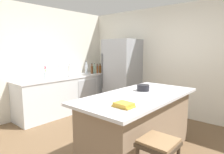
{
  "coord_description": "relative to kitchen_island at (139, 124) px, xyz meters",
  "views": [
    {
      "loc": [
        1.94,
        -2.18,
        1.6
      ],
      "look_at": [
        -0.74,
        0.9,
        1.0
      ],
      "focal_mm": 31.01,
      "sensor_mm": 36.0,
      "label": 1
    }
  ],
  "objects": [
    {
      "name": "mixing_bowl",
      "position": [
        -0.1,
        0.27,
        0.5
      ],
      "size": [
        0.2,
        0.2,
        0.1
      ],
      "color": "black",
      "rests_on": "kitchen_island"
    },
    {
      "name": "kitchen_island",
      "position": [
        0.0,
        0.0,
        0.0
      ],
      "size": [
        0.98,
        2.05,
        0.92
      ],
      "color": "#8E755B",
      "rests_on": "ground_plane"
    },
    {
      "name": "ground_plane",
      "position": [
        -0.41,
        -0.2,
        -0.47
      ],
      "size": [
        7.2,
        7.2,
        0.0
      ],
      "primitive_type": "plane",
      "color": "brown"
    },
    {
      "name": "wall_left",
      "position": [
        -2.86,
        -0.2,
        0.83
      ],
      "size": [
        0.1,
        6.0,
        2.6
      ],
      "primitive_type": "cube",
      "color": "silver",
      "rests_on": "ground_plane"
    },
    {
      "name": "olive_oil_bottle",
      "position": [
        -2.43,
        1.79,
        0.58
      ],
      "size": [
        0.05,
        0.05,
        0.35
      ],
      "color": "olive",
      "rests_on": "counter_run_left"
    },
    {
      "name": "refrigerator",
      "position": [
        -1.6,
        1.64,
        0.45
      ],
      "size": [
        0.82,
        0.76,
        1.84
      ],
      "color": "#93969B",
      "rests_on": "ground_plane"
    },
    {
      "name": "sink_faucet",
      "position": [
        -2.53,
        0.31,
        0.59
      ],
      "size": [
        0.15,
        0.05,
        0.3
      ],
      "color": "silver",
      "rests_on": "counter_run_left"
    },
    {
      "name": "counter_run_left",
      "position": [
        -2.48,
        0.56,
        -0.01
      ],
      "size": [
        0.67,
        2.7,
        0.91
      ],
      "color": "silver",
      "rests_on": "ground_plane"
    },
    {
      "name": "soda_bottle",
      "position": [
        -2.56,
        1.23,
        0.58
      ],
      "size": [
        0.07,
        0.07,
        0.35
      ],
      "color": "silver",
      "rests_on": "counter_run_left"
    },
    {
      "name": "vinegar_bottle",
      "position": [
        -2.4,
        1.51,
        0.54
      ],
      "size": [
        0.05,
        0.05,
        0.26
      ],
      "color": "#994C23",
      "rests_on": "counter_run_left"
    },
    {
      "name": "syrup_bottle",
      "position": [
        -2.42,
        1.32,
        0.55
      ],
      "size": [
        0.07,
        0.07,
        0.29
      ],
      "color": "#5B3319",
      "rests_on": "counter_run_left"
    },
    {
      "name": "bar_stool",
      "position": [
        0.69,
        -0.7,
        0.1
      ],
      "size": [
        0.36,
        0.36,
        0.7
      ],
      "color": "#473828",
      "rests_on": "ground_plane"
    },
    {
      "name": "cookbook_stack",
      "position": [
        0.2,
        -0.64,
        0.48
      ],
      "size": [
        0.24,
        0.18,
        0.05
      ],
      "color": "gold",
      "rests_on": "kitchen_island"
    },
    {
      "name": "gin_bottle",
      "position": [
        -2.43,
        1.42,
        0.55
      ],
      "size": [
        0.07,
        0.07,
        0.29
      ],
      "color": "#8CB79E",
      "rests_on": "counter_run_left"
    },
    {
      "name": "wall_rear",
      "position": [
        -0.41,
        2.05,
        0.83
      ],
      "size": [
        6.0,
        0.1,
        2.6
      ],
      "primitive_type": "cube",
      "color": "silver",
      "rests_on": "ground_plane"
    },
    {
      "name": "flower_vase",
      "position": [
        -2.52,
        -0.05,
        0.54
      ],
      "size": [
        0.08,
        0.08,
        0.31
      ],
      "color": "silver",
      "rests_on": "counter_run_left"
    },
    {
      "name": "whiskey_bottle",
      "position": [
        -2.39,
        1.61,
        0.55
      ],
      "size": [
        0.08,
        0.08,
        0.27
      ],
      "color": "brown",
      "rests_on": "counter_run_left"
    },
    {
      "name": "paper_towel_roll",
      "position": [
        -2.44,
        0.57,
        0.57
      ],
      "size": [
        0.14,
        0.14,
        0.31
      ],
      "color": "gray",
      "rests_on": "counter_run_left"
    },
    {
      "name": "hot_sauce_bottle",
      "position": [
        -2.39,
        1.7,
        0.51
      ],
      "size": [
        0.05,
        0.05,
        0.19
      ],
      "color": "red",
      "rests_on": "counter_run_left"
    }
  ]
}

